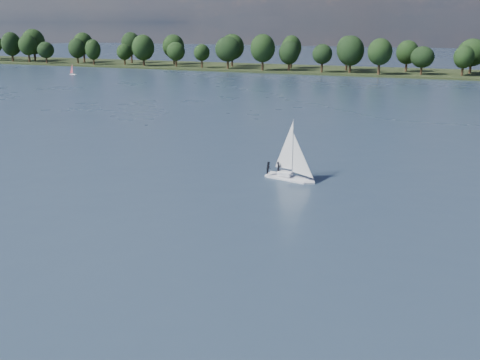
# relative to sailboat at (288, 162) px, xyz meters

# --- Properties ---
(ground) EXTENTS (700.00, 700.00, 0.00)m
(ground) POSITION_rel_sailboat_xyz_m (6.79, 49.12, -2.32)
(ground) COLOR #233342
(ground) RESTS_ON ground
(far_shore) EXTENTS (660.00, 40.00, 1.50)m
(far_shore) POSITION_rel_sailboat_xyz_m (6.79, 161.12, -2.32)
(far_shore) COLOR black
(far_shore) RESTS_ON ground
(sailboat) EXTENTS (6.55, 3.14, 8.32)m
(sailboat) POSITION_rel_sailboat_xyz_m (0.00, 0.00, 0.00)
(sailboat) COLOR silver
(sailboat) RESTS_ON ground
(dinghy_pink) EXTENTS (2.70, 1.07, 4.30)m
(dinghy_pink) POSITION_rel_sailboat_xyz_m (-120.23, 108.49, -1.31)
(dinghy_pink) COLOR white
(dinghy_pink) RESTS_ON ground
(pontoon) EXTENTS (4.27, 2.62, 0.50)m
(pontoon) POSITION_rel_sailboat_xyz_m (-161.11, 142.94, -2.32)
(pontoon) COLOR #5C5F61
(pontoon) RESTS_ON ground
(treeline) EXTENTS (563.01, 73.82, 17.65)m
(treeline) POSITION_rel_sailboat_xyz_m (-2.50, 156.65, 5.77)
(treeline) COLOR black
(treeline) RESTS_ON ground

